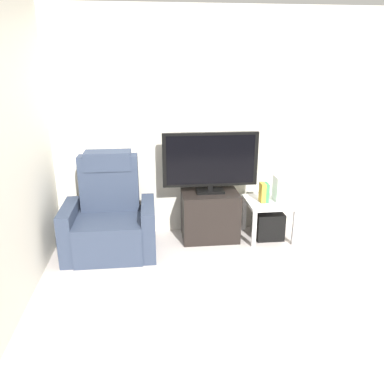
{
  "coord_description": "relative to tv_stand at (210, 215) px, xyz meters",
  "views": [
    {
      "loc": [
        -0.74,
        -3.34,
        2.0
      ],
      "look_at": [
        -0.32,
        0.5,
        0.7
      ],
      "focal_mm": 36.08,
      "sensor_mm": 36.0,
      "label": 1
    }
  ],
  "objects": [
    {
      "name": "side_table",
      "position": [
        0.7,
        -0.05,
        0.1
      ],
      "size": [
        0.54,
        0.54,
        0.46
      ],
      "color": "white",
      "rests_on": "ground"
    },
    {
      "name": "wall_side",
      "position": [
        -1.81,
        -0.84,
        1.01
      ],
      "size": [
        0.06,
        4.48,
        2.6
      ],
      "primitive_type": "cube",
      "color": "beige",
      "rests_on": "ground"
    },
    {
      "name": "television",
      "position": [
        -0.0,
        0.02,
        0.65
      ],
      "size": [
        1.09,
        0.2,
        0.7
      ],
      "color": "black",
      "rests_on": "tv_stand"
    },
    {
      "name": "book_middle",
      "position": [
        0.64,
        -0.07,
        0.29
      ],
      "size": [
        0.04,
        0.14,
        0.22
      ],
      "primitive_type": "cube",
      "color": "#388C4C",
      "rests_on": "side_table"
    },
    {
      "name": "subwoofer_box",
      "position": [
        0.7,
        -0.05,
        -0.12
      ],
      "size": [
        0.32,
        0.32,
        0.32
      ],
      "primitive_type": "cube",
      "color": "black",
      "rests_on": "ground"
    },
    {
      "name": "recliner_armchair",
      "position": [
        -1.14,
        -0.19,
        0.09
      ],
      "size": [
        0.98,
        0.78,
        1.08
      ],
      "rotation": [
        0.0,
        0.0,
        0.21
      ],
      "color": "#2D384C",
      "rests_on": "ground"
    },
    {
      "name": "ground_plane",
      "position": [
        0.07,
        -0.84,
        -0.29
      ],
      "size": [
        6.4,
        6.4,
        0.0
      ],
      "primitive_type": "plane",
      "color": "#BCB2AD"
    },
    {
      "name": "wall_back",
      "position": [
        0.07,
        0.29,
        1.01
      ],
      "size": [
        6.4,
        0.06,
        2.6
      ],
      "primitive_type": "cube",
      "color": "beige",
      "rests_on": "ground"
    },
    {
      "name": "tv_stand",
      "position": [
        0.0,
        0.0,
        0.0
      ],
      "size": [
        0.65,
        0.46,
        0.57
      ],
      "color": "black",
      "rests_on": "ground"
    },
    {
      "name": "game_console",
      "position": [
        0.79,
        -0.04,
        0.32
      ],
      "size": [
        0.07,
        0.2,
        0.29
      ],
      "primitive_type": "cube",
      "color": "white",
      "rests_on": "side_table"
    },
    {
      "name": "book_leftmost",
      "position": [
        0.6,
        -0.07,
        0.29
      ],
      "size": [
        0.05,
        0.13,
        0.22
      ],
      "primitive_type": "cube",
      "color": "gold",
      "rests_on": "side_table"
    }
  ]
}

